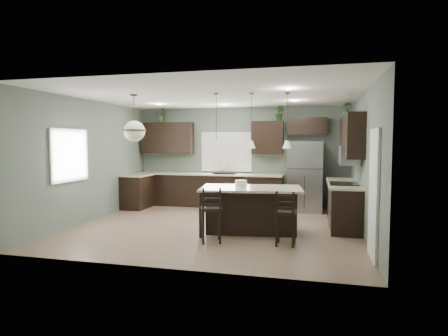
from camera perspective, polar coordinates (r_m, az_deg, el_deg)
ground at (r=8.19m, az=-1.36°, el=-8.94°), size 6.00×6.00×0.00m
pantry_door at (r=6.27m, az=21.85°, el=-3.74°), size 0.04×0.82×2.04m
window_back at (r=10.73m, az=0.38°, el=2.49°), size 1.35×0.02×1.00m
window_left at (r=8.57m, az=-22.53°, el=1.80°), size 0.02×1.10×1.00m
left_return_cabs at (r=10.64m, az=-13.12°, el=-3.58°), size 0.60×0.90×0.90m
left_return_countertop at (r=10.58m, az=-13.06°, el=-1.06°), size 0.66×0.96×0.04m
back_lower_cabs at (r=10.66m, az=-2.34°, el=-3.46°), size 4.20×0.60×0.90m
back_countertop at (r=10.59m, az=-2.38°, el=-0.95°), size 4.20×0.66×0.04m
sink_inset at (r=10.47m, az=-0.01°, el=-0.92°), size 0.70×0.45×0.01m
faucet at (r=10.43m, az=-0.05°, el=-0.14°), size 0.02×0.02×0.28m
back_upper_left at (r=11.12m, az=-8.64°, el=4.56°), size 1.55×0.34×0.90m
back_upper_right at (r=10.36m, az=6.67°, el=4.62°), size 0.85×0.34×0.90m
fridge_header at (r=10.29m, az=12.53°, el=6.23°), size 1.05×0.34×0.45m
right_lower_cabs at (r=8.71m, az=17.72°, el=-5.33°), size 0.60×2.35×0.90m
right_countertop at (r=8.64m, az=17.65°, el=-2.25°), size 0.66×2.35×0.04m
cooktop at (r=8.37m, az=17.78°, el=-2.28°), size 0.58×0.75×0.02m
wall_oven_front at (r=8.42m, az=15.76°, el=-5.61°), size 0.01×0.72×0.60m
right_upper_cabs at (r=8.61m, az=18.79°, el=4.56°), size 0.34×2.35×0.90m
microwave at (r=8.33m, az=18.55°, el=1.84°), size 0.40×0.75×0.40m
refrigerator at (r=10.09m, az=12.24°, el=-1.26°), size 0.90×0.74×1.85m
kitchen_island at (r=7.59m, az=4.11°, el=-6.42°), size 2.12×1.37×0.92m
serving_dish at (r=7.52m, az=2.61°, el=-2.40°), size 0.24×0.24×0.14m
bar_stool_left at (r=6.86m, az=-1.95°, el=-7.13°), size 0.48×0.48×1.02m
bar_stool_right at (r=6.73m, az=9.39°, el=-7.54°), size 0.37×0.37×0.99m
pendant_left at (r=7.54m, az=-1.18°, el=7.17°), size 0.17×0.17×1.10m
pendant_center at (r=7.47m, az=4.18°, el=7.19°), size 0.17×0.17×1.10m
pendant_right at (r=7.48m, az=9.59°, el=7.14°), size 0.17×0.17×1.10m
chandelier at (r=7.92m, az=-13.52°, el=7.40°), size 0.47×0.47×0.96m
plant_back_left at (r=11.18m, az=-9.50°, el=7.87°), size 0.38×0.33×0.40m
plant_back_right at (r=10.32m, az=8.55°, el=8.32°), size 0.30×0.27×0.44m
plant_right_wall at (r=9.45m, az=18.27°, el=8.40°), size 0.26×0.26×0.38m
room_shell at (r=7.98m, az=-1.38°, el=3.04°), size 6.00×6.00×6.00m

